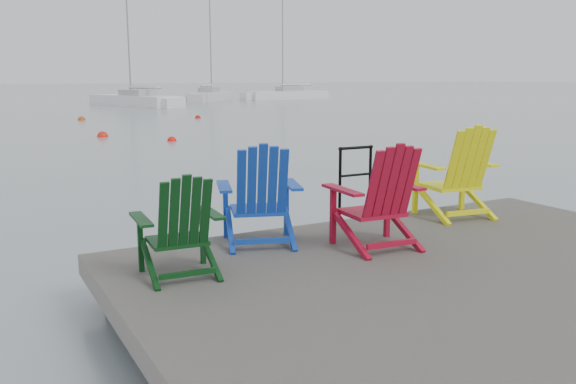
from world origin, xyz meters
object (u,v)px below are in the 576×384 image
sailboat_near (135,101)px  buoy_a (172,141)px  chair_red (380,196)px  sailboat_far (287,96)px  buoy_b (103,137)px  chair_green (180,226)px  chair_blue (260,195)px  sailboat_mid (210,97)px  handrail (355,176)px  chair_yellow (458,172)px  buoy_d (82,120)px  buoy_c (198,118)px

sailboat_near → buoy_a: sailboat_near is taller
chair_red → sailboat_near: sailboat_near is taller
sailboat_far → buoy_a: bearing=140.9°
buoy_b → chair_green: bearing=-99.7°
chair_red → chair_blue: bearing=148.9°
chair_blue → buoy_b: bearing=102.2°
sailboat_mid → sailboat_far: sailboat_far is taller
handrail → buoy_b: size_ratio=2.20×
chair_yellow → sailboat_near: sailboat_near is taller
buoy_b → chair_blue: bearing=-96.7°
handrail → chair_yellow: 1.28m
chair_red → sailboat_near: (8.44, 42.15, -0.68)m
chair_yellow → buoy_b: (-0.61, 17.85, -1.07)m
handrail → buoy_b: (0.57, 17.35, -1.04)m
sailboat_mid → buoy_d: size_ratio=28.15×
sailboat_far → buoy_d: sailboat_far is taller
sailboat_mid → handrail: bearing=-70.8°
chair_green → chair_red: chair_red is taller
chair_yellow → sailboat_mid: 50.99m
chair_green → sailboat_mid: bearing=72.5°
chair_green → sailboat_near: bearing=80.0°
chair_yellow → buoy_d: (0.32, 27.43, -1.07)m
chair_red → sailboat_near: bearing=82.4°
buoy_b → buoy_c: 10.60m
chair_green → buoy_c: size_ratio=2.81×
buoy_a → buoy_b: size_ratio=0.79×
chair_yellow → buoy_d: 27.45m
handrail → chair_red: chair_red is taller
chair_green → chair_blue: (1.06, 0.60, 0.07)m
handrail → buoy_d: handrail is taller
chair_green → chair_yellow: size_ratio=0.81×
chair_yellow → sailboat_near: bearing=88.9°
sailboat_mid → sailboat_far: size_ratio=0.95×
chair_yellow → handrail: bearing=165.2°
sailboat_mid → buoy_a: bearing=-74.9°
chair_red → buoy_a: bearing=83.4°
sailboat_near → buoy_d: sailboat_near is taller
chair_blue → buoy_d: (3.01, 27.41, -1.03)m
buoy_c → buoy_b: bearing=-129.6°
chair_green → buoy_a: chair_green is taller
sailboat_mid → sailboat_far: 8.06m
chair_green → sailboat_near: sailboat_near is taller
chair_red → buoy_a: (2.89, 15.80, -1.04)m
chair_blue → sailboat_mid: (18.34, 48.50, -0.68)m
chair_blue → sailboat_near: sailboat_near is taller
chair_red → buoy_d: (2.01, 28.10, -1.04)m
chair_green → sailboat_far: 56.23m
chair_blue → chair_yellow: bearing=18.5°
handrail → chair_red: size_ratio=0.84×
buoy_b → buoy_d: size_ratio=1.05×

